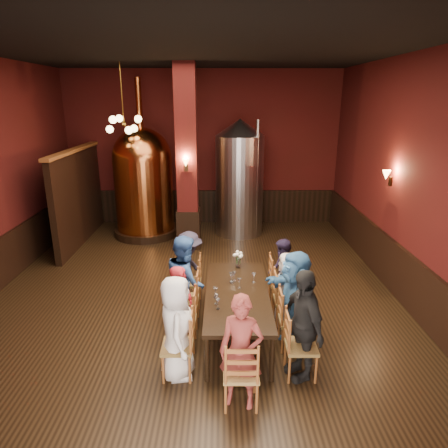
{
  "coord_description": "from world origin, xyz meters",
  "views": [
    {
      "loc": [
        0.53,
        -6.98,
        3.7
      ],
      "look_at": [
        0.59,
        0.2,
        1.43
      ],
      "focal_mm": 32.0,
      "sensor_mm": 36.0,
      "label": 1
    }
  ],
  "objects_px": {
    "person_2": "(185,281)",
    "person_1": "(182,307)",
    "copper_kettle": "(144,181)",
    "rose_vase": "(238,257)",
    "dining_table": "(237,296)",
    "steel_vessel": "(240,178)",
    "person_0": "(177,328)"
  },
  "relations": [
    {
      "from": "steel_vessel",
      "to": "dining_table",
      "type": "bearing_deg",
      "value": -92.91
    },
    {
      "from": "dining_table",
      "to": "person_0",
      "type": "bearing_deg",
      "value": -130.36
    },
    {
      "from": "dining_table",
      "to": "person_0",
      "type": "height_order",
      "value": "person_0"
    },
    {
      "from": "person_1",
      "to": "copper_kettle",
      "type": "bearing_deg",
      "value": 31.59
    },
    {
      "from": "dining_table",
      "to": "steel_vessel",
      "type": "height_order",
      "value": "steel_vessel"
    },
    {
      "from": "copper_kettle",
      "to": "rose_vase",
      "type": "bearing_deg",
      "value": -59.14
    },
    {
      "from": "person_1",
      "to": "rose_vase",
      "type": "xyz_separation_m",
      "value": [
        0.91,
        1.32,
        0.28
      ]
    },
    {
      "from": "person_0",
      "to": "person_2",
      "type": "distance_m",
      "value": 1.33
    },
    {
      "from": "person_2",
      "to": "person_1",
      "type": "bearing_deg",
      "value": 167.98
    },
    {
      "from": "dining_table",
      "to": "copper_kettle",
      "type": "bearing_deg",
      "value": 115.48
    },
    {
      "from": "copper_kettle",
      "to": "person_1",
      "type": "bearing_deg",
      "value": -74.3
    },
    {
      "from": "person_2",
      "to": "copper_kettle",
      "type": "relative_size",
      "value": 0.38
    },
    {
      "from": "dining_table",
      "to": "person_0",
      "type": "distance_m",
      "value": 1.31
    },
    {
      "from": "dining_table",
      "to": "person_2",
      "type": "bearing_deg",
      "value": 158.78
    },
    {
      "from": "person_0",
      "to": "rose_vase",
      "type": "relative_size",
      "value": 4.71
    },
    {
      "from": "person_2",
      "to": "copper_kettle",
      "type": "height_order",
      "value": "copper_kettle"
    },
    {
      "from": "person_1",
      "to": "copper_kettle",
      "type": "xyz_separation_m",
      "value": [
        -1.51,
        5.38,
        0.86
      ]
    },
    {
      "from": "person_1",
      "to": "steel_vessel",
      "type": "height_order",
      "value": "steel_vessel"
    },
    {
      "from": "person_0",
      "to": "steel_vessel",
      "type": "relative_size",
      "value": 0.47
    },
    {
      "from": "steel_vessel",
      "to": "rose_vase",
      "type": "relative_size",
      "value": 10.08
    },
    {
      "from": "dining_table",
      "to": "steel_vessel",
      "type": "relative_size",
      "value": 0.76
    },
    {
      "from": "person_1",
      "to": "rose_vase",
      "type": "distance_m",
      "value": 1.63
    },
    {
      "from": "steel_vessel",
      "to": "rose_vase",
      "type": "distance_m",
      "value": 4.22
    },
    {
      "from": "steel_vessel",
      "to": "copper_kettle",
      "type": "bearing_deg",
      "value": -177.64
    },
    {
      "from": "person_1",
      "to": "person_2",
      "type": "distance_m",
      "value": 0.67
    },
    {
      "from": "person_2",
      "to": "dining_table",
      "type": "bearing_deg",
      "value": -123.24
    },
    {
      "from": "person_0",
      "to": "person_2",
      "type": "bearing_deg",
      "value": -7.27
    },
    {
      "from": "dining_table",
      "to": "copper_kettle",
      "type": "relative_size",
      "value": 0.57
    },
    {
      "from": "dining_table",
      "to": "person_2",
      "type": "xyz_separation_m",
      "value": [
        -0.85,
        0.34,
        0.11
      ]
    },
    {
      "from": "copper_kettle",
      "to": "steel_vessel",
      "type": "xyz_separation_m",
      "value": [
        2.63,
        0.11,
        0.06
      ]
    },
    {
      "from": "person_1",
      "to": "copper_kettle",
      "type": "height_order",
      "value": "copper_kettle"
    },
    {
      "from": "copper_kettle",
      "to": "steel_vessel",
      "type": "bearing_deg",
      "value": 2.36
    }
  ]
}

